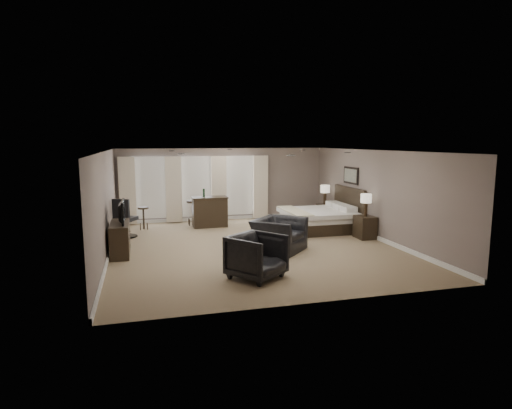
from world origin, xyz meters
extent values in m
cube|color=#867255|center=(0.00, 0.00, 0.00)|extent=(7.60, 8.60, 0.04)
cube|color=silver|center=(0.00, 0.00, 2.60)|extent=(7.60, 8.60, 0.04)
cube|color=slate|center=(0.00, 4.25, 1.30)|extent=(7.50, 0.04, 2.60)
cube|color=slate|center=(0.00, -4.25, 1.30)|extent=(7.50, 0.04, 2.60)
cube|color=slate|center=(-3.75, 0.00, 1.30)|extent=(0.04, 8.50, 2.60)
cube|color=slate|center=(3.75, 0.00, 1.30)|extent=(0.04, 8.50, 2.60)
cube|color=silver|center=(-2.60, 4.19, 1.25)|extent=(1.15, 0.04, 2.05)
cube|color=silver|center=(-1.00, 4.19, 1.25)|extent=(1.15, 0.04, 2.05)
cube|color=silver|center=(0.60, 4.19, 1.25)|extent=(1.15, 0.04, 2.05)
cube|color=beige|center=(-3.35, 4.07, 1.18)|extent=(0.55, 0.12, 2.30)
cube|color=beige|center=(-1.80, 4.07, 1.18)|extent=(0.55, 0.12, 2.30)
cube|color=beige|center=(-0.20, 4.07, 1.18)|extent=(0.55, 0.12, 2.30)
cube|color=beige|center=(1.35, 4.07, 1.18)|extent=(0.55, 0.12, 2.30)
cube|color=silver|center=(2.58, 1.58, 0.68)|extent=(2.15, 2.05, 1.37)
cube|color=black|center=(3.47, 0.13, 0.33)|extent=(0.50, 0.61, 0.66)
cube|color=black|center=(3.47, 3.03, 0.30)|extent=(0.46, 0.56, 0.61)
cube|color=beige|center=(3.47, 0.13, 1.00)|extent=(0.32, 0.32, 0.66)
cube|color=beige|center=(3.47, 3.03, 0.95)|extent=(0.33, 0.33, 0.69)
cube|color=slate|center=(3.70, 1.58, 1.75)|extent=(0.04, 0.96, 0.56)
cube|color=black|center=(-3.45, 0.10, 0.41)|extent=(0.45, 1.40, 0.81)
imported|color=black|center=(-3.45, 0.10, 0.88)|extent=(0.57, 0.99, 0.13)
imported|color=black|center=(0.57, -0.57, 0.57)|extent=(1.51, 1.53, 1.14)
imported|color=black|center=(-0.60, -2.63, 0.51)|extent=(1.36, 1.35, 1.03)
cube|color=black|center=(-0.70, 3.03, 0.51)|extent=(1.17, 0.61, 1.02)
cube|color=black|center=(-2.85, 3.18, 0.37)|extent=(0.42, 0.42, 0.73)
cube|color=black|center=(-1.22, 3.46, 0.42)|extent=(0.49, 0.49, 0.85)
cube|color=black|center=(-3.36, 2.08, 0.60)|extent=(0.83, 0.83, 1.20)
camera|label=1|loc=(-2.87, -11.01, 2.86)|focal=30.00mm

